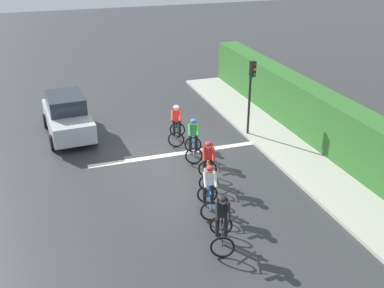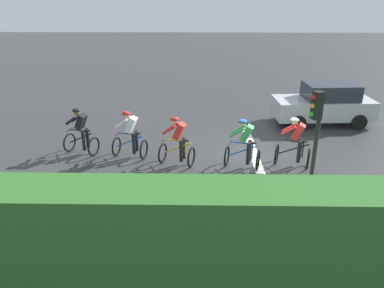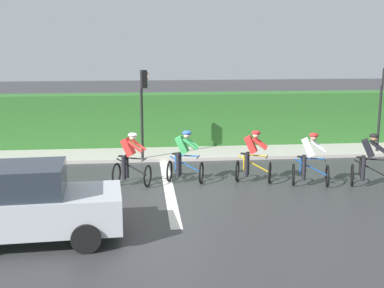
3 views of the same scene
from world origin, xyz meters
The scene contains 12 objects.
ground_plane centered at (0.00, 0.00, 0.00)m, with size 80.00×80.00×0.00m, color #333335.
sidewalk_kerb centered at (-4.74, 2.00, 0.06)m, with size 2.80×22.03×0.12m, color #ADA89E.
stone_wall_low centered at (-5.64, 2.00, 0.30)m, with size 0.44×22.03×0.59m, color gray.
hedge_wall centered at (-5.94, 2.00, 1.12)m, with size 1.10×22.03×2.23m, color #2D6628.
road_marking_stop_line centered at (0.00, 0.05, 0.00)m, with size 7.00×0.30×0.01m, color silver.
cyclist_lead centered at (0.48, 6.13, 0.80)m, with size 1.00×1.25×1.66m.
cyclist_second centered at (0.20, 4.36, 0.80)m, with size 0.92×1.21×1.66m.
cyclist_mid centered at (-0.38, 2.71, 0.80)m, with size 0.98×1.24×1.66m.
cyclist_fourth centered at (-0.55, 0.57, 0.80)m, with size 0.96×1.23×1.66m.
cyclist_trailing centered at (-0.38, -1.10, 0.80)m, with size 1.00×1.25×1.66m.
car_silver centered at (3.89, -3.34, 0.87)m, with size 2.09×4.20×1.76m.
traffic_light_near_crossing centered at (-3.51, -0.66, 2.22)m, with size 0.25×0.30×3.34m.
Camera 2 is at (-11.65, 2.04, 5.45)m, focal length 35.10 mm.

